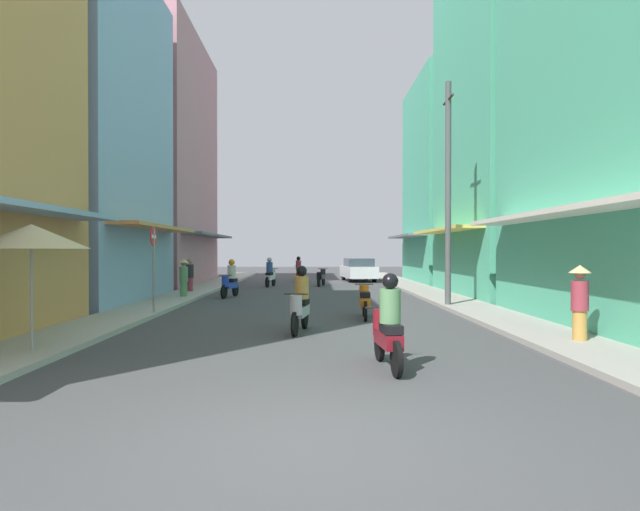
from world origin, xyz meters
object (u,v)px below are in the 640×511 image
(pedestrian_crossing, at_px, (580,300))
(motorbike_blue, at_px, (230,280))
(motorbike_black, at_px, (321,277))
(motorbike_maroon, at_px, (388,326))
(pedestrian_midway, at_px, (184,276))
(motorbike_white, at_px, (270,274))
(utility_pole, at_px, (448,193))
(motorbike_red, at_px, (298,270))
(street_sign_no_entry, at_px, (154,258))
(parked_car, at_px, (358,270))
(motorbike_silver, at_px, (300,303))
(motorbike_orange, at_px, (365,301))
(vendor_umbrella, at_px, (31,237))
(pedestrian_foreground, at_px, (190,276))

(pedestrian_crossing, bearing_deg, motorbike_blue, 127.98)
(motorbike_black, relative_size, motorbike_maroon, 0.98)
(motorbike_blue, height_order, pedestrian_midway, pedestrian_midway)
(motorbike_black, relative_size, motorbike_white, 1.00)
(motorbike_blue, bearing_deg, utility_pole, -27.32)
(motorbike_blue, bearing_deg, motorbike_red, 77.50)
(utility_pole, relative_size, street_sign_no_entry, 2.88)
(motorbike_red, height_order, motorbike_maroon, same)
(pedestrian_crossing, xyz_separation_m, utility_pole, (-0.83, 7.17, 2.97))
(motorbike_black, bearing_deg, parked_car, 61.47)
(motorbike_black, bearing_deg, motorbike_white, -169.08)
(motorbike_red, relative_size, pedestrian_midway, 1.12)
(motorbike_silver, xyz_separation_m, parked_car, (3.23, 20.82, 0.04))
(pedestrian_midway, relative_size, street_sign_no_entry, 0.61)
(motorbike_maroon, relative_size, street_sign_no_entry, 0.68)
(pedestrian_midway, height_order, street_sign_no_entry, street_sign_no_entry)
(motorbike_blue, relative_size, parked_car, 0.42)
(motorbike_red, bearing_deg, motorbike_orange, -82.69)
(motorbike_white, height_order, pedestrian_midway, pedestrian_midway)
(parked_car, height_order, vendor_umbrella, vendor_umbrella)
(motorbike_orange, bearing_deg, motorbike_maroon, -92.39)
(pedestrian_crossing, distance_m, utility_pole, 7.80)
(motorbike_blue, xyz_separation_m, motorbike_white, (1.16, 6.45, 0.00))
(parked_car, xyz_separation_m, vendor_umbrella, (-8.07, -23.64, 1.46))
(motorbike_orange, relative_size, parked_car, 0.43)
(parked_car, relative_size, pedestrian_foreground, 2.70)
(pedestrian_crossing, xyz_separation_m, street_sign_no_entry, (-10.09, 4.97, 0.79))
(motorbike_black, xyz_separation_m, pedestrian_midway, (-5.64, -7.75, 0.41))
(motorbike_red, bearing_deg, pedestrian_foreground, -115.80)
(motorbike_orange, distance_m, utility_pole, 5.33)
(motorbike_orange, height_order, utility_pole, utility_pole)
(motorbike_orange, distance_m, pedestrian_foreground, 11.18)
(motorbike_silver, bearing_deg, motorbike_white, 97.00)
(motorbike_maroon, xyz_separation_m, pedestrian_crossing, (4.20, 2.01, 0.22))
(motorbike_orange, height_order, motorbike_blue, motorbike_blue)
(vendor_umbrella, bearing_deg, pedestrian_crossing, 4.89)
(motorbike_orange, distance_m, pedestrian_crossing, 5.96)
(pedestrian_foreground, bearing_deg, motorbike_red, 64.20)
(motorbike_orange, distance_m, motorbike_blue, 8.41)
(motorbike_red, height_order, vendor_umbrella, vendor_umbrella)
(motorbike_white, xyz_separation_m, motorbike_maroon, (3.46, -19.75, 0.00))
(motorbike_silver, distance_m, pedestrian_foreground, 12.40)
(motorbike_maroon, distance_m, utility_pole, 10.28)
(motorbike_white, xyz_separation_m, pedestrian_midway, (-2.90, -7.22, 0.21))
(motorbike_red, relative_size, pedestrian_crossing, 1.10)
(motorbike_white, bearing_deg, motorbike_black, 10.92)
(utility_pole, xyz_separation_m, street_sign_no_entry, (-9.26, -2.20, -2.18))
(motorbike_orange, bearing_deg, street_sign_no_entry, 175.29)
(motorbike_white, height_order, parked_car, motorbike_white)
(utility_pole, bearing_deg, pedestrian_crossing, -83.39)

